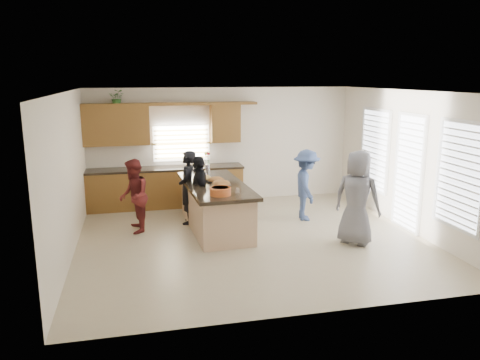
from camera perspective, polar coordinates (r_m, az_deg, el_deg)
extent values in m
plane|color=#B9AC8A|center=(9.09, 1.39, -7.17)|extent=(6.50, 6.50, 0.00)
cube|color=silver|center=(11.60, -2.22, 4.30)|extent=(6.50, 0.02, 2.80)
cube|color=silver|center=(5.93, 8.59, -3.92)|extent=(6.50, 0.02, 2.80)
cube|color=silver|center=(8.53, -20.24, 0.50)|extent=(0.02, 6.00, 2.80)
cube|color=silver|center=(10.01, 19.79, 2.23)|extent=(0.02, 6.00, 2.80)
cube|color=white|center=(8.56, 1.49, 10.77)|extent=(6.50, 6.00, 0.02)
cube|color=brown|center=(11.31, -9.00, -0.97)|extent=(3.65, 0.62, 0.90)
cube|color=black|center=(11.21, -9.09, 1.39)|extent=(3.70, 0.65, 0.05)
cube|color=brown|center=(11.17, -14.86, 6.41)|extent=(1.50, 0.36, 0.90)
cube|color=brown|center=(11.37, -1.83, 6.92)|extent=(0.70, 0.36, 0.90)
cube|color=brown|center=(11.16, -8.36, 9.16)|extent=(4.05, 0.40, 0.06)
cube|color=olive|center=(11.41, -7.14, 4.45)|extent=(1.35, 0.08, 0.85)
cube|color=white|center=(11.09, 16.09, 3.56)|extent=(0.06, 1.10, 1.75)
cube|color=white|center=(9.95, 19.85, 0.85)|extent=(0.06, 0.85, 2.25)
cube|color=white|center=(8.71, 25.23, 0.48)|extent=(0.06, 1.10, 1.75)
cube|color=tan|center=(9.55, -3.00, -3.42)|extent=(1.12, 2.54, 0.88)
cube|color=black|center=(9.43, -3.03, -0.65)|extent=(1.28, 2.75, 0.07)
cube|color=black|center=(9.67, -2.97, -5.70)|extent=(1.03, 2.46, 0.08)
cylinder|color=black|center=(9.27, -2.32, -0.57)|extent=(0.40, 0.40, 0.02)
ellipsoid|color=#A36533|center=(9.27, -2.32, -0.46)|extent=(0.36, 0.36, 0.16)
cylinder|color=black|center=(9.59, -2.92, -0.14)|extent=(0.37, 0.37, 0.02)
ellipsoid|color=#A36533|center=(9.58, -2.93, -0.03)|extent=(0.33, 0.33, 0.15)
cylinder|color=black|center=(9.80, -4.50, 0.12)|extent=(0.38, 0.38, 0.02)
ellipsoid|color=#E0B15F|center=(9.79, -4.50, 0.22)|extent=(0.35, 0.35, 0.16)
cylinder|color=#D05B26|center=(8.50, -2.42, -1.37)|extent=(0.39, 0.39, 0.14)
cylinder|color=beige|center=(8.49, -2.43, -1.03)|extent=(0.32, 0.32, 0.04)
cylinder|color=white|center=(8.61, -0.31, -1.33)|extent=(0.07, 0.07, 0.10)
cylinder|color=#B994D8|center=(10.15, -4.74, 0.61)|extent=(0.23, 0.23, 0.05)
cylinder|color=silver|center=(10.62, -3.99, 1.49)|extent=(0.12, 0.12, 0.17)
imported|color=#356E2C|center=(11.12, -14.76, 9.67)|extent=(0.37, 0.33, 0.37)
imported|color=black|center=(9.89, -6.38, -0.91)|extent=(0.50, 0.64, 1.55)
imported|color=maroon|center=(9.50, -12.82, -1.93)|extent=(0.58, 0.74, 1.48)
imported|color=black|center=(9.54, -4.99, -1.53)|extent=(0.38, 0.89, 1.51)
imported|color=#394E7D|center=(10.18, 8.07, -0.61)|extent=(0.75, 1.09, 1.54)
imported|color=slate|center=(8.86, 14.09, -2.11)|extent=(1.00, 1.01, 1.76)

